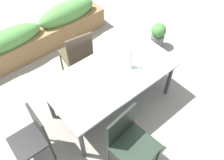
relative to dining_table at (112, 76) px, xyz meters
The scene contains 8 objects.
ground_plane 0.67m from the dining_table, 157.72° to the left, with size 12.00×12.00×0.00m, color gray.
dining_table is the anchor object (origin of this frame).
chair_end_left 1.26m from the dining_table, behind, with size 0.41×0.41×0.87m.
chair_near_left 0.92m from the dining_table, 116.92° to the right, with size 0.52×0.52×0.93m.
chair_far_side 0.82m from the dining_table, 92.16° to the left, with size 0.50×0.50×0.95m.
flower_vase 0.32m from the dining_table, 14.82° to the right, with size 0.08×0.08×0.30m.
planter_box 1.90m from the dining_table, 93.42° to the left, with size 2.63×0.41×0.73m.
potted_plant 1.69m from the dining_table, 18.03° to the left, with size 0.27×0.27×0.51m.
Camera 1 is at (-1.34, -1.66, 3.09)m, focal length 37.89 mm.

